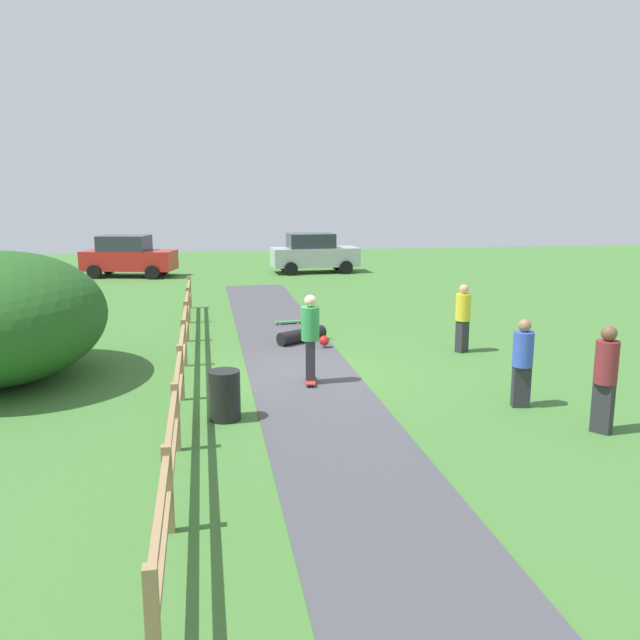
% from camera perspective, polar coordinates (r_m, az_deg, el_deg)
% --- Properties ---
extents(ground_plane, '(60.00, 60.00, 0.00)m').
position_cam_1_polar(ground_plane, '(14.70, -1.44, -4.80)').
color(ground_plane, '#427533').
extents(asphalt_path, '(2.40, 28.00, 0.02)m').
position_cam_1_polar(asphalt_path, '(14.69, -1.44, -4.76)').
color(asphalt_path, '#47474C').
rests_on(asphalt_path, ground_plane).
extents(wooden_fence, '(0.12, 18.12, 1.10)m').
position_cam_1_polar(wooden_fence, '(14.38, -11.76, -2.64)').
color(wooden_fence, '#997A51').
rests_on(wooden_fence, ground_plane).
extents(bush_large, '(4.37, 5.24, 2.77)m').
position_cam_1_polar(bush_large, '(15.60, -25.81, 0.24)').
color(bush_large, '#23561E').
rests_on(bush_large, ground_plane).
extents(trash_bin, '(0.56, 0.56, 0.90)m').
position_cam_1_polar(trash_bin, '(11.97, -8.20, -6.43)').
color(trash_bin, black).
rests_on(trash_bin, ground_plane).
extents(skater_riding, '(0.43, 0.82, 1.88)m').
position_cam_1_polar(skater_riding, '(13.84, -0.84, -1.21)').
color(skater_riding, '#B23326').
rests_on(skater_riding, asphalt_path).
extents(skater_fallen, '(1.44, 1.41, 0.36)m').
position_cam_1_polar(skater_fallen, '(17.68, -1.41, -1.37)').
color(skater_fallen, black).
rests_on(skater_fallen, asphalt_path).
extents(skateboard_loose, '(0.82, 0.28, 0.08)m').
position_cam_1_polar(skateboard_loose, '(20.14, -2.77, -0.14)').
color(skateboard_loose, '#338C4C').
rests_on(skateboard_loose, asphalt_path).
extents(bystander_yellow, '(0.53, 0.53, 1.72)m').
position_cam_1_polar(bystander_yellow, '(16.98, 12.20, 0.43)').
color(bystander_yellow, '#2D2D33').
rests_on(bystander_yellow, ground_plane).
extents(bystander_maroon, '(0.53, 0.53, 1.85)m').
position_cam_1_polar(bystander_maroon, '(12.06, 23.35, -4.27)').
color(bystander_maroon, '#2D2D33').
rests_on(bystander_maroon, ground_plane).
extents(bystander_blue, '(0.45, 0.45, 1.69)m').
position_cam_1_polar(bystander_blue, '(12.97, 17.03, -3.23)').
color(bystander_blue, '#2D2D33').
rests_on(bystander_blue, ground_plane).
extents(parked_car_silver, '(4.27, 2.14, 1.92)m').
position_cam_1_polar(parked_car_silver, '(32.55, -0.54, 5.78)').
color(parked_car_silver, '#B7B7BC').
rests_on(parked_car_silver, ground_plane).
extents(parked_car_red, '(4.48, 2.73, 1.92)m').
position_cam_1_polar(parked_car_red, '(32.32, -16.18, 5.30)').
color(parked_car_red, red).
rests_on(parked_car_red, ground_plane).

